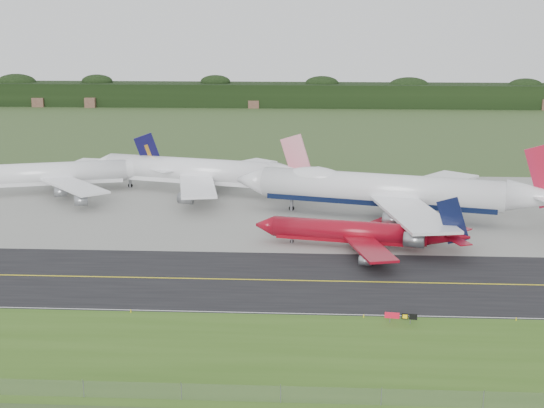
% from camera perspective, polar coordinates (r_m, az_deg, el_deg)
% --- Properties ---
extents(ground, '(600.00, 600.00, 0.00)m').
position_cam_1_polar(ground, '(138.07, 4.05, -5.26)').
color(ground, '#3C5126').
rests_on(ground, ground).
extents(grass_verge, '(400.00, 30.00, 0.01)m').
position_cam_1_polar(grass_verge, '(105.57, 4.30, -11.42)').
color(grass_verge, '#355819').
rests_on(grass_verge, ground).
extents(taxiway, '(400.00, 32.00, 0.02)m').
position_cam_1_polar(taxiway, '(134.29, 4.07, -5.80)').
color(taxiway, black).
rests_on(taxiway, ground).
extents(apron, '(400.00, 78.00, 0.01)m').
position_cam_1_polar(apron, '(187.04, 3.85, -0.18)').
color(apron, gray).
rests_on(apron, ground).
extents(taxiway_centreline, '(400.00, 0.40, 0.00)m').
position_cam_1_polar(taxiway_centreline, '(134.28, 4.07, -5.80)').
color(taxiway_centreline, yellow).
rests_on(taxiway_centreline, taxiway).
extents(taxiway_edge_line, '(400.00, 0.25, 0.00)m').
position_cam_1_polar(taxiway_edge_line, '(119.78, 4.17, -8.27)').
color(taxiway_edge_line, silver).
rests_on(taxiway_edge_line, taxiway).
extents(perimeter_fence, '(320.00, 0.10, 320.00)m').
position_cam_1_polar(perimeter_fence, '(93.44, 4.45, -14.19)').
color(perimeter_fence, slate).
rests_on(perimeter_fence, ground).
extents(horizon_treeline, '(700.00, 25.00, 12.00)m').
position_cam_1_polar(horizon_treeline, '(406.28, 3.56, 8.11)').
color(horizon_treeline, black).
rests_on(horizon_treeline, ground).
extents(jet_ba_747, '(76.73, 62.34, 19.54)m').
position_cam_1_polar(jet_ba_747, '(175.96, 9.01, 1.01)').
color(jet_ba_747, white).
rests_on(jet_ba_747, ground).
extents(jet_red_737, '(43.12, 34.67, 11.69)m').
position_cam_1_polar(jet_red_737, '(152.97, 6.70, -2.15)').
color(jet_red_737, maroon).
rests_on(jet_red_737, ground).
extents(jet_navy_gold, '(58.25, 49.58, 15.29)m').
position_cam_1_polar(jet_navy_gold, '(208.69, -15.85, 2.19)').
color(jet_navy_gold, white).
rests_on(jet_navy_gold, ground).
extents(jet_star_tail, '(63.79, 52.31, 17.01)m').
position_cam_1_polar(jet_star_tail, '(201.34, -5.39, 2.43)').
color(jet_star_tail, white).
rests_on(jet_star_tail, ground).
extents(taxiway_sign, '(4.86, 0.80, 1.63)m').
position_cam_1_polar(taxiway_sign, '(117.35, 9.67, -8.32)').
color(taxiway_sign, slate).
rests_on(taxiway_sign, ground).
extents(edge_marker_left, '(0.16, 0.16, 0.50)m').
position_cam_1_polar(edge_marker_left, '(122.09, -10.58, -7.93)').
color(edge_marker_left, yellow).
rests_on(edge_marker_left, ground).
extents(edge_marker_center, '(0.16, 0.16, 0.50)m').
position_cam_1_polar(edge_marker_center, '(119.02, 6.92, -8.37)').
color(edge_marker_center, yellow).
rests_on(edge_marker_center, ground).
extents(edge_marker_right, '(0.16, 0.16, 0.50)m').
position_cam_1_polar(edge_marker_right, '(122.79, 17.91, -8.25)').
color(edge_marker_right, yellow).
rests_on(edge_marker_right, ground).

